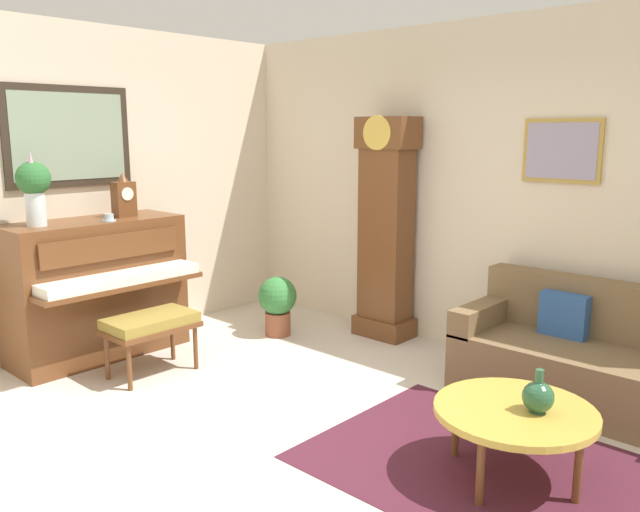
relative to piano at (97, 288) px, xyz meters
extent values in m
cube|color=beige|center=(2.23, -0.08, -0.64)|extent=(6.40, 6.00, 0.10)
cube|color=beige|center=(-0.37, -0.08, 0.81)|extent=(0.10, 4.90, 2.80)
cube|color=#33281E|center=(-0.30, 0.00, 1.26)|extent=(0.03, 1.10, 0.84)
cube|color=gray|center=(-0.29, 0.00, 1.26)|extent=(0.01, 0.98, 0.72)
cube|color=beige|center=(2.23, 2.32, 0.81)|extent=(5.30, 0.10, 2.80)
cube|color=#B28E3D|center=(2.98, 2.25, 1.16)|extent=(0.60, 0.03, 0.48)
cube|color=#998EA8|center=(2.98, 2.24, 1.16)|extent=(0.54, 0.01, 0.42)
cube|color=#4C1E2D|center=(3.44, 0.54, -0.59)|extent=(2.10, 1.50, 0.01)
cube|color=brown|center=(-0.02, 0.00, -0.01)|extent=(0.60, 1.44, 1.17)
cube|color=brown|center=(0.41, 0.00, 0.09)|extent=(0.28, 1.38, 0.04)
cube|color=white|center=(0.41, 0.00, 0.15)|extent=(0.26, 1.32, 0.08)
cube|color=brown|center=(0.30, 0.00, 0.39)|extent=(0.03, 1.20, 0.20)
cube|color=brown|center=(0.72, 0.05, -0.21)|extent=(0.42, 0.70, 0.04)
cube|color=olive|center=(0.72, 0.05, -0.15)|extent=(0.40, 0.68, 0.08)
cylinder|color=brown|center=(0.88, -0.25, -0.41)|extent=(0.04, 0.04, 0.36)
cylinder|color=brown|center=(0.88, 0.35, -0.41)|extent=(0.04, 0.04, 0.36)
cylinder|color=brown|center=(0.56, -0.25, -0.41)|extent=(0.04, 0.04, 0.36)
cylinder|color=brown|center=(0.56, 0.35, -0.41)|extent=(0.04, 0.04, 0.36)
cube|color=brown|center=(1.48, 2.07, -0.50)|extent=(0.52, 0.34, 0.18)
cube|color=brown|center=(1.48, 2.07, 0.30)|extent=(0.44, 0.28, 1.78)
cube|color=brown|center=(1.48, 2.07, 1.29)|extent=(0.52, 0.32, 0.28)
cylinder|color=gold|center=(1.48, 1.92, 1.29)|extent=(0.30, 0.02, 0.30)
cylinder|color=gold|center=(1.48, 2.02, 0.36)|extent=(0.03, 0.03, 0.70)
cube|color=brown|center=(3.52, 1.78, -0.38)|extent=(1.90, 0.80, 0.42)
cube|color=brown|center=(3.52, 2.08, 0.03)|extent=(1.90, 0.20, 0.44)
cube|color=brown|center=(2.66, 1.78, -0.09)|extent=(0.18, 0.80, 0.20)
cube|color=#2D5699|center=(3.22, 1.92, -0.01)|extent=(0.34, 0.12, 0.32)
cylinder|color=gold|center=(3.53, 0.53, -0.20)|extent=(0.88, 0.88, 0.04)
torus|color=brown|center=(3.53, 0.53, -0.20)|extent=(0.88, 0.88, 0.04)
cylinder|color=brown|center=(3.53, 0.89, -0.41)|extent=(0.04, 0.04, 0.37)
cylinder|color=brown|center=(3.89, 0.53, -0.41)|extent=(0.04, 0.04, 0.37)
cylinder|color=brown|center=(3.53, 0.17, -0.41)|extent=(0.04, 0.04, 0.37)
cylinder|color=brown|center=(3.17, 0.53, -0.41)|extent=(0.04, 0.04, 0.37)
cube|color=brown|center=(0.00, 0.30, 0.73)|extent=(0.12, 0.18, 0.30)
cylinder|color=white|center=(0.06, 0.30, 0.78)|extent=(0.01, 0.11, 0.11)
cone|color=brown|center=(0.00, 0.30, 0.92)|extent=(0.10, 0.10, 0.08)
cylinder|color=silver|center=(0.00, -0.46, 0.71)|extent=(0.15, 0.15, 0.26)
sphere|color=#2D6B33|center=(0.00, -0.46, 0.95)|extent=(0.26, 0.26, 0.26)
cone|color=#D199B7|center=(0.03, -0.48, 1.08)|extent=(0.06, 0.06, 0.16)
cylinder|color=#ADC6D6|center=(0.15, 0.07, 0.58)|extent=(0.12, 0.12, 0.01)
cylinder|color=#ADC6D6|center=(0.15, 0.07, 0.61)|extent=(0.08, 0.08, 0.06)
cylinder|color=#234C33|center=(3.63, 0.57, -0.17)|extent=(0.09, 0.09, 0.01)
sphere|color=#285638|center=(3.63, 0.57, -0.09)|extent=(0.17, 0.17, 0.17)
cylinder|color=#285638|center=(3.63, 0.57, 0.02)|extent=(0.04, 0.04, 0.08)
cylinder|color=#935138|center=(0.73, 1.41, -0.48)|extent=(0.24, 0.24, 0.22)
sphere|color=#387F3D|center=(0.73, 1.41, -0.21)|extent=(0.36, 0.36, 0.36)
camera|label=1|loc=(4.95, -2.59, 1.31)|focal=35.96mm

